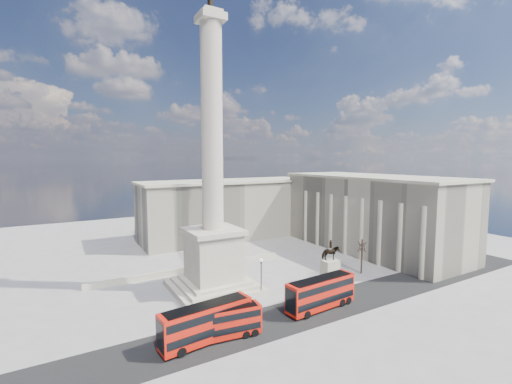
{
  "coord_description": "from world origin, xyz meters",
  "views": [
    {
      "loc": [
        -22.69,
        -48.6,
        22.77
      ],
      "look_at": [
        5.73,
        0.2,
        17.25
      ],
      "focal_mm": 24.0,
      "sensor_mm": 36.0,
      "label": 1
    }
  ],
  "objects_px": {
    "nelsons_column": "(213,217)",
    "pedestrian_standing": "(343,282)",
    "red_bus_b": "(207,322)",
    "equestrian_statue": "(330,268)",
    "red_bus_a": "(223,323)",
    "red_bus_c": "(321,293)",
    "pedestrian_walking": "(328,278)",
    "pedestrian_crossing": "(333,276)",
    "victorian_lamp": "(261,274)"
  },
  "relations": [
    {
      "from": "nelsons_column",
      "to": "pedestrian_standing",
      "type": "bearing_deg",
      "value": -27.17
    },
    {
      "from": "red_bus_b",
      "to": "equestrian_statue",
      "type": "xyz_separation_m",
      "value": [
        27.4,
        7.83,
        0.25
      ]
    },
    {
      "from": "nelsons_column",
      "to": "red_bus_a",
      "type": "height_order",
      "value": "nelsons_column"
    },
    {
      "from": "red_bus_b",
      "to": "red_bus_a",
      "type": "bearing_deg",
      "value": -17.05
    },
    {
      "from": "red_bus_b",
      "to": "red_bus_c",
      "type": "height_order",
      "value": "red_bus_c"
    },
    {
      "from": "nelsons_column",
      "to": "red_bus_a",
      "type": "relative_size",
      "value": 4.89
    },
    {
      "from": "red_bus_c",
      "to": "pedestrian_walking",
      "type": "height_order",
      "value": "red_bus_c"
    },
    {
      "from": "pedestrian_standing",
      "to": "pedestrian_crossing",
      "type": "height_order",
      "value": "pedestrian_crossing"
    },
    {
      "from": "equestrian_statue",
      "to": "red_bus_b",
      "type": "bearing_deg",
      "value": -164.05
    },
    {
      "from": "nelsons_column",
      "to": "red_bus_c",
      "type": "xyz_separation_m",
      "value": [
        11.05,
        -15.31,
        -10.38
      ]
    },
    {
      "from": "red_bus_a",
      "to": "equestrian_statue",
      "type": "height_order",
      "value": "equestrian_statue"
    },
    {
      "from": "nelsons_column",
      "to": "red_bus_c",
      "type": "distance_m",
      "value": 21.55
    },
    {
      "from": "red_bus_b",
      "to": "pedestrian_walking",
      "type": "distance_m",
      "value": 28.32
    },
    {
      "from": "red_bus_c",
      "to": "pedestrian_crossing",
      "type": "height_order",
      "value": "red_bus_c"
    },
    {
      "from": "victorian_lamp",
      "to": "equestrian_statue",
      "type": "bearing_deg",
      "value": -3.73
    },
    {
      "from": "red_bus_a",
      "to": "red_bus_b",
      "type": "distance_m",
      "value": 2.06
    },
    {
      "from": "equestrian_statue",
      "to": "pedestrian_walking",
      "type": "bearing_deg",
      "value": 138.16
    },
    {
      "from": "pedestrian_standing",
      "to": "red_bus_a",
      "type": "bearing_deg",
      "value": -31.72
    },
    {
      "from": "red_bus_a",
      "to": "pedestrian_standing",
      "type": "bearing_deg",
      "value": 18.8
    },
    {
      "from": "red_bus_b",
      "to": "nelsons_column",
      "type": "bearing_deg",
      "value": 57.89
    },
    {
      "from": "pedestrian_crossing",
      "to": "pedestrian_standing",
      "type": "bearing_deg",
      "value": 115.56
    },
    {
      "from": "pedestrian_walking",
      "to": "pedestrian_crossing",
      "type": "distance_m",
      "value": 1.42
    },
    {
      "from": "victorian_lamp",
      "to": "red_bus_a",
      "type": "bearing_deg",
      "value": -140.65
    },
    {
      "from": "nelsons_column",
      "to": "victorian_lamp",
      "type": "xyz_separation_m",
      "value": [
        5.63,
        -6.66,
        -9.14
      ]
    },
    {
      "from": "victorian_lamp",
      "to": "pedestrian_walking",
      "type": "xyz_separation_m",
      "value": [
        13.95,
        -0.65,
        -2.88
      ]
    },
    {
      "from": "red_bus_a",
      "to": "pedestrian_walking",
      "type": "height_order",
      "value": "red_bus_a"
    },
    {
      "from": "pedestrian_walking",
      "to": "pedestrian_standing",
      "type": "distance_m",
      "value": 3.22
    },
    {
      "from": "nelsons_column",
      "to": "red_bus_a",
      "type": "distance_m",
      "value": 19.91
    },
    {
      "from": "red_bus_a",
      "to": "pedestrian_crossing",
      "type": "distance_m",
      "value": 27.92
    },
    {
      "from": "victorian_lamp",
      "to": "pedestrian_crossing",
      "type": "bearing_deg",
      "value": -1.72
    },
    {
      "from": "nelsons_column",
      "to": "red_bus_b",
      "type": "xyz_separation_m",
      "value": [
        -7.5,
        -15.42,
        -10.39
      ]
    },
    {
      "from": "victorian_lamp",
      "to": "pedestrian_crossing",
      "type": "height_order",
      "value": "victorian_lamp"
    },
    {
      "from": "red_bus_a",
      "to": "equestrian_statue",
      "type": "distance_m",
      "value": 26.72
    },
    {
      "from": "nelsons_column",
      "to": "equestrian_statue",
      "type": "relative_size",
      "value": 6.21
    },
    {
      "from": "red_bus_a",
      "to": "victorian_lamp",
      "type": "height_order",
      "value": "victorian_lamp"
    },
    {
      "from": "red_bus_a",
      "to": "pedestrian_crossing",
      "type": "xyz_separation_m",
      "value": [
        26.51,
        8.68,
        -1.2
      ]
    },
    {
      "from": "red_bus_a",
      "to": "red_bus_c",
      "type": "xyz_separation_m",
      "value": [
        16.57,
        0.49,
        0.41
      ]
    },
    {
      "from": "red_bus_a",
      "to": "victorian_lamp",
      "type": "relative_size",
      "value": 1.59
    },
    {
      "from": "pedestrian_walking",
      "to": "red_bus_a",
      "type": "bearing_deg",
      "value": -178.28
    },
    {
      "from": "nelsons_column",
      "to": "pedestrian_standing",
      "type": "distance_m",
      "value": 25.84
    },
    {
      "from": "nelsons_column",
      "to": "pedestrian_crossing",
      "type": "xyz_separation_m",
      "value": [
        20.99,
        -7.12,
        -11.99
      ]
    },
    {
      "from": "nelsons_column",
      "to": "pedestrian_walking",
      "type": "bearing_deg",
      "value": -20.46
    },
    {
      "from": "pedestrian_standing",
      "to": "pedestrian_crossing",
      "type": "bearing_deg",
      "value": -144.47
    },
    {
      "from": "red_bus_a",
      "to": "red_bus_c",
      "type": "distance_m",
      "value": 16.58
    },
    {
      "from": "red_bus_b",
      "to": "pedestrian_crossing",
      "type": "xyz_separation_m",
      "value": [
        28.49,
        8.3,
        -1.6
      ]
    },
    {
      "from": "pedestrian_standing",
      "to": "equestrian_statue",
      "type": "bearing_deg",
      "value": -124.65
    },
    {
      "from": "victorian_lamp",
      "to": "pedestrian_crossing",
      "type": "distance_m",
      "value": 15.63
    },
    {
      "from": "equestrian_statue",
      "to": "pedestrian_walking",
      "type": "distance_m",
      "value": 1.92
    },
    {
      "from": "pedestrian_walking",
      "to": "red_bus_c",
      "type": "bearing_deg",
      "value": -153.78
    },
    {
      "from": "nelsons_column",
      "to": "pedestrian_walking",
      "type": "distance_m",
      "value": 24.11
    }
  ]
}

